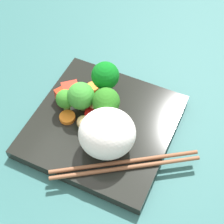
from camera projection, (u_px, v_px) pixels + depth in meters
ground_plane at (103, 132)px, 62.05cm from camera, size 110.00×110.00×2.00cm
square_plate at (103, 126)px, 60.46cm from camera, size 23.19×23.19×1.95cm
rice_mound at (107, 133)px, 53.88cm from camera, size 11.75×11.55×7.56cm
broccoli_floret_0 at (65, 99)px, 59.24cm from camera, size 3.23×3.23×4.44cm
broccoli_floret_1 at (108, 103)px, 57.26cm from camera, size 4.57×4.57×6.35cm
broccoli_floret_2 at (105, 76)px, 59.73cm from camera, size 4.76×4.76×7.21cm
broccoli_floret_3 at (81, 96)px, 58.41cm from camera, size 4.60×4.60×6.13cm
carrot_slice_0 at (78, 100)px, 62.18cm from camera, size 2.74×2.74×0.66cm
carrot_slice_1 at (93, 87)px, 63.81cm from camera, size 3.10×3.10×0.73cm
carrot_slice_2 at (67, 117)px, 59.85cm from camera, size 3.81×3.81×0.76cm
carrot_slice_3 at (91, 99)px, 62.26cm from camera, size 2.72×2.72×0.60cm
carrot_slice_4 at (111, 104)px, 61.59cm from camera, size 3.24×3.24×0.59cm
pepper_chunk_0 at (71, 90)px, 62.96cm from camera, size 4.07×4.07×1.55cm
pepper_chunk_1 at (94, 117)px, 59.19cm from camera, size 3.99×3.83×1.89cm
pepper_chunk_2 at (61, 96)px, 61.53cm from camera, size 2.52×2.30×2.38cm
chicken_piece_1 at (96, 105)px, 60.36cm from camera, size 3.12×3.47×2.41cm
chicken_piece_2 at (84, 123)px, 58.30cm from camera, size 3.68×3.62×2.20cm
chopstick_pair at (125, 165)px, 54.59cm from camera, size 20.36×14.31×0.63cm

